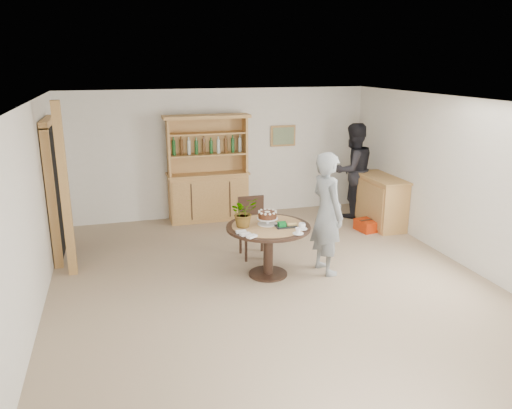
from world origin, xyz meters
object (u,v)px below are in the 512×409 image
at_px(dining_table, 268,236).
at_px(red_suitcase, 373,224).
at_px(sideboard, 380,201).
at_px(teen_boy, 327,213).
at_px(hutch, 208,185).
at_px(dining_chair, 253,223).
at_px(adult_person, 353,170).

bearing_deg(dining_table, red_suitcase, 29.79).
xyz_separation_m(sideboard, teen_boy, (-1.86, -1.73, 0.42)).
distance_m(hutch, teen_boy, 3.20).
bearing_deg(teen_boy, dining_table, 75.21).
xyz_separation_m(hutch, dining_chair, (0.33, -2.04, -0.15)).
distance_m(hutch, adult_person, 2.85).
distance_m(teen_boy, red_suitcase, 2.35).
distance_m(adult_person, red_suitcase, 1.22).
bearing_deg(hutch, dining_table, -83.36).
bearing_deg(teen_boy, adult_person, -41.73).
xyz_separation_m(dining_table, teen_boy, (0.85, -0.10, 0.29)).
distance_m(dining_table, adult_person, 3.38).
distance_m(dining_chair, adult_person, 2.89).
distance_m(sideboard, dining_chair, 2.82).
bearing_deg(hutch, teen_boy, -68.25).
bearing_deg(hutch, adult_person, -11.36).
bearing_deg(red_suitcase, hutch, 143.13).
bearing_deg(dining_chair, teen_boy, -47.47).
distance_m(dining_table, red_suitcase, 2.89).
bearing_deg(red_suitcase, teen_boy, -146.31).
relative_size(hutch, dining_chair, 2.16).
height_order(sideboard, dining_chair, dining_chair).
bearing_deg(dining_table, dining_chair, 89.99).
xyz_separation_m(teen_boy, adult_person, (1.60, 2.41, 0.04)).
height_order(hutch, teen_boy, hutch).
distance_m(hutch, dining_table, 2.89).
relative_size(teen_boy, adult_person, 0.96).
bearing_deg(sideboard, adult_person, 110.43).
bearing_deg(teen_boy, red_suitcase, -54.99).
height_order(sideboard, adult_person, adult_person).
bearing_deg(adult_person, red_suitcase, 78.68).
relative_size(dining_table, adult_person, 0.65).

